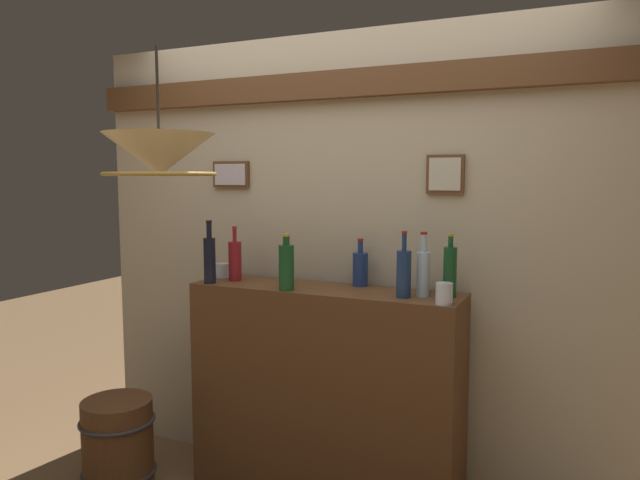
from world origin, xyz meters
The scene contains 14 objects.
panelled_rear_partition centered at (0.00, 1.10, 1.28)m, with size 3.09×0.15×2.44m.
bar_shelf_unit centered at (0.00, 0.84, 0.56)m, with size 1.40×0.36×1.12m, color brown.
liquor_bottle_tequila centered at (0.43, 0.78, 1.24)m, with size 0.07×0.07×0.31m.
liquor_bottle_scotch centered at (-0.53, 0.84, 1.23)m, with size 0.07×0.07×0.30m.
liquor_bottle_gin centered at (-0.15, 0.72, 1.24)m, with size 0.08×0.08×0.28m.
liquor_bottle_bourbon centered at (0.51, 0.85, 1.24)m, with size 0.06×0.06×0.31m.
liquor_bottle_sherry centered at (-0.61, 0.72, 1.25)m, with size 0.06×0.06×0.33m.
liquor_bottle_rye centered at (0.63, 0.88, 1.25)m, with size 0.06×0.06×0.30m.
liquor_bottle_whiskey centered at (0.15, 0.97, 1.21)m, with size 0.08×0.08×0.25m.
glass_tumbler_rocks centered at (0.48, 0.95, 1.17)m, with size 0.06×0.06×0.09m.
glass_tumbler_highball centered at (-0.65, 0.90, 1.16)m, with size 0.08×0.08×0.08m.
glass_tumbler_shot centered at (0.64, 0.71, 1.17)m, with size 0.08×0.08×0.10m.
pendant_lamp centered at (-0.37, 0.06, 1.77)m, with size 0.45×0.45×0.51m.
wooden_barrel centered at (-1.03, 0.45, 0.25)m, with size 0.40×0.40×0.50m.
Camera 1 is at (1.21, -1.85, 1.68)m, focal length 33.20 mm.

